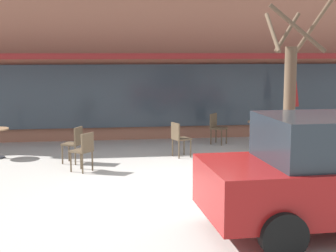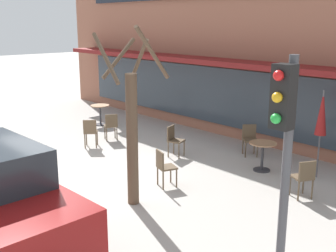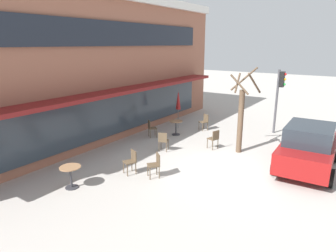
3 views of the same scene
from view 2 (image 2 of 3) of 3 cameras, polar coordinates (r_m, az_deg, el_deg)
name	(u,v)px [view 2 (image 2 of 3)]	position (r m, az deg, el deg)	size (l,w,h in m)	color
ground_plane	(69,179)	(10.78, -13.32, -7.01)	(80.00, 80.00, 0.00)	#ADA8A0
building_facade	(298,28)	(17.18, 17.15, 12.57)	(19.15, 9.10, 7.11)	#935B47
cafe_table_near_wall	(100,112)	(15.97, -9.17, 1.95)	(0.70, 0.70, 0.76)	#333338
cafe_table_streetside	(263,152)	(11.18, 12.69, -3.41)	(0.70, 0.70, 0.76)	#333338
patio_umbrella_green_folded	(322,114)	(10.82, 20.13, 1.58)	(0.28, 0.28, 2.20)	#4C4C51
cafe_chair_0	(111,125)	(13.83, -7.73, 0.19)	(0.53, 0.53, 0.89)	brown
cafe_chair_1	(304,176)	(9.68, 17.94, -6.45)	(0.54, 0.54, 0.89)	brown
cafe_chair_2	(164,165)	(9.86, -0.54, -5.36)	(0.51, 0.51, 0.89)	brown
cafe_chair_3	(250,137)	(12.42, 11.02, -1.53)	(0.56, 0.56, 0.89)	brown
cafe_chair_4	(174,139)	(12.08, 0.81, -1.71)	(0.51, 0.51, 0.89)	brown
cafe_chair_5	(90,131)	(13.15, -10.46, -0.65)	(0.56, 0.56, 0.89)	brown
street_tree	(132,128)	(8.67, -4.93, -0.23)	(1.35, 1.35, 3.73)	brown
traffic_light_pole	(284,143)	(5.50, 15.41, -2.29)	(0.26, 0.43, 3.40)	#47474C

